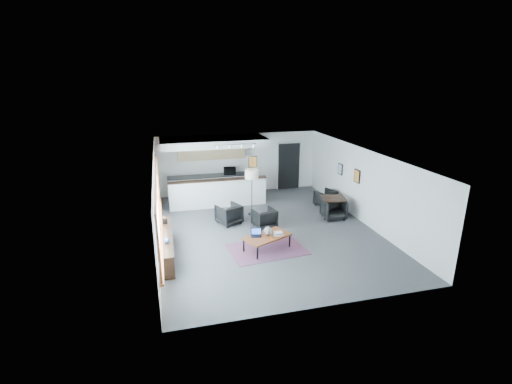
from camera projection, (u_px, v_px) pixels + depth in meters
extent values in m
cube|color=#47474A|center=(267.00, 230.00, 12.51)|extent=(7.00, 9.00, 0.01)
cube|color=white|center=(267.00, 154.00, 11.72)|extent=(7.00, 9.00, 0.01)
cube|color=silver|center=(239.00, 163.00, 16.28)|extent=(7.00, 0.01, 2.60)
cube|color=silver|center=(325.00, 255.00, 7.96)|extent=(7.00, 0.01, 2.60)
cube|color=silver|center=(156.00, 202.00, 11.28)|extent=(0.01, 9.00, 2.60)
cube|color=silver|center=(363.00, 186.00, 12.95)|extent=(0.01, 9.00, 2.60)
cube|color=#8CBFFF|center=(157.00, 205.00, 10.40)|extent=(0.02, 5.80, 1.55)
cube|color=brown|center=(160.00, 232.00, 10.65)|extent=(0.10, 5.95, 0.06)
cube|color=brown|center=(156.00, 178.00, 10.16)|extent=(0.06, 5.95, 0.06)
cube|color=brown|center=(159.00, 251.00, 7.73)|extent=(0.06, 0.06, 1.60)
cube|color=brown|center=(158.00, 205.00, 10.40)|extent=(0.06, 0.06, 1.60)
cube|color=brown|center=(158.00, 179.00, 13.08)|extent=(0.06, 0.06, 1.60)
cube|color=black|center=(166.00, 235.00, 10.61)|extent=(0.35, 3.00, 0.05)
cube|color=black|center=(167.00, 253.00, 10.78)|extent=(0.35, 3.00, 0.05)
cube|color=black|center=(168.00, 268.00, 9.36)|extent=(0.33, 0.04, 0.55)
cube|color=black|center=(167.00, 244.00, 10.70)|extent=(0.33, 0.04, 0.55)
cube|color=black|center=(165.00, 225.00, 12.04)|extent=(0.33, 0.04, 0.55)
cube|color=#3359A5|center=(168.00, 271.00, 9.55)|extent=(0.18, 0.04, 0.20)
cube|color=silver|center=(168.00, 267.00, 9.70)|extent=(0.18, 0.04, 0.22)
cube|color=maroon|center=(168.00, 264.00, 9.85)|extent=(0.18, 0.04, 0.24)
cube|color=black|center=(168.00, 262.00, 10.02)|extent=(0.18, 0.04, 0.20)
cube|color=#3359A5|center=(167.00, 259.00, 10.17)|extent=(0.18, 0.04, 0.22)
cube|color=silver|center=(167.00, 255.00, 10.32)|extent=(0.18, 0.04, 0.24)
cube|color=maroon|center=(167.00, 253.00, 10.49)|extent=(0.18, 0.04, 0.20)
cube|color=black|center=(167.00, 250.00, 10.64)|extent=(0.18, 0.04, 0.22)
cube|color=#3359A5|center=(167.00, 248.00, 10.80)|extent=(0.18, 0.03, 0.24)
cube|color=silver|center=(167.00, 246.00, 10.96)|extent=(0.18, 0.03, 0.20)
cube|color=maroon|center=(167.00, 243.00, 11.11)|extent=(0.18, 0.03, 0.22)
cube|color=black|center=(166.00, 240.00, 11.27)|extent=(0.18, 0.04, 0.24)
cube|color=black|center=(165.00, 221.00, 11.32)|extent=(0.14, 0.02, 0.18)
sphere|color=#264C99|center=(167.00, 241.00, 10.03)|extent=(0.14, 0.14, 0.14)
cube|color=white|center=(218.00, 194.00, 14.55)|extent=(3.80, 0.25, 1.10)
cube|color=black|center=(218.00, 180.00, 14.38)|extent=(3.85, 0.32, 0.04)
cube|color=white|center=(213.00, 186.00, 15.92)|extent=(3.80, 0.60, 0.90)
cube|color=#2D2D2D|center=(213.00, 176.00, 15.78)|extent=(3.82, 0.62, 0.04)
cube|color=tan|center=(211.00, 151.00, 15.61)|extent=(2.80, 0.35, 0.70)
cube|color=white|center=(213.00, 142.00, 14.81)|extent=(4.20, 1.80, 0.30)
cube|color=black|center=(253.00, 162.00, 14.53)|extent=(0.35, 0.03, 0.45)
cube|color=orange|center=(253.00, 162.00, 14.52)|extent=(0.30, 0.01, 0.40)
cube|color=black|center=(289.00, 166.00, 16.82)|extent=(1.00, 0.12, 2.10)
cube|color=white|center=(278.00, 167.00, 16.71)|extent=(0.06, 0.10, 2.10)
cube|color=white|center=(299.00, 165.00, 16.95)|extent=(0.06, 0.10, 2.10)
cube|color=white|center=(289.00, 143.00, 16.51)|extent=(1.10, 0.10, 0.06)
cube|color=silver|center=(235.00, 144.00, 13.63)|extent=(1.60, 0.04, 0.04)
cylinder|color=silver|center=(218.00, 147.00, 13.50)|extent=(0.07, 0.07, 0.09)
cylinder|color=silver|center=(230.00, 147.00, 13.60)|extent=(0.07, 0.07, 0.09)
cylinder|color=silver|center=(242.00, 146.00, 13.71)|extent=(0.07, 0.07, 0.09)
cylinder|color=silver|center=(253.00, 146.00, 13.82)|extent=(0.07, 0.07, 0.09)
cube|color=black|center=(357.00, 176.00, 13.24)|extent=(0.03, 0.38, 0.48)
cube|color=orange|center=(357.00, 176.00, 13.23)|extent=(0.00, 0.32, 0.42)
cube|color=black|center=(340.00, 169.00, 14.45)|extent=(0.03, 0.34, 0.44)
cube|color=#859FC5|center=(340.00, 169.00, 14.45)|extent=(0.00, 0.28, 0.38)
cube|color=#582E46|center=(267.00, 249.00, 11.12)|extent=(2.35, 1.72, 0.01)
cube|color=brown|center=(267.00, 236.00, 10.99)|extent=(1.55, 1.25, 0.05)
cube|color=black|center=(257.00, 253.00, 10.45)|extent=(0.04, 0.04, 0.40)
cube|color=black|center=(244.00, 246.00, 10.91)|extent=(0.04, 0.04, 0.40)
cube|color=black|center=(290.00, 241.00, 11.21)|extent=(0.04, 0.04, 0.40)
cube|color=black|center=(276.00, 234.00, 11.68)|extent=(0.04, 0.04, 0.40)
cube|color=black|center=(274.00, 241.00, 10.77)|extent=(1.20, 0.58, 0.03)
cube|color=black|center=(260.00, 234.00, 11.24)|extent=(1.20, 0.58, 0.03)
cube|color=black|center=(256.00, 236.00, 10.94)|extent=(0.34, 0.27, 0.02)
cube|color=black|center=(256.00, 231.00, 11.01)|extent=(0.30, 0.12, 0.20)
cube|color=blue|center=(256.00, 231.00, 11.00)|extent=(0.27, 0.10, 0.17)
sphere|color=gray|center=(268.00, 231.00, 11.00)|extent=(0.26, 0.26, 0.26)
cube|color=silver|center=(278.00, 234.00, 11.06)|extent=(0.28, 0.23, 0.03)
cube|color=#3359A5|center=(278.00, 233.00, 11.05)|extent=(0.26, 0.21, 0.03)
cube|color=silver|center=(278.00, 233.00, 11.02)|extent=(0.24, 0.19, 0.03)
cube|color=#E5590C|center=(271.00, 239.00, 10.74)|extent=(0.12, 0.12, 0.01)
imported|color=black|center=(229.00, 213.00, 12.96)|extent=(0.96, 0.93, 0.76)
imported|color=black|center=(264.00, 217.00, 12.65)|extent=(0.82, 0.79, 0.72)
cylinder|color=black|center=(252.00, 214.00, 13.94)|extent=(0.33, 0.33, 0.03)
cylinder|color=black|center=(252.00, 195.00, 13.71)|extent=(0.03, 0.03, 1.45)
cylinder|color=#F6EFCA|center=(252.00, 174.00, 13.47)|extent=(0.54, 0.54, 0.32)
cube|color=black|center=(334.00, 198.00, 13.55)|extent=(1.00, 1.00, 0.04)
cylinder|color=black|center=(325.00, 211.00, 13.28)|extent=(0.04, 0.04, 0.67)
cylinder|color=black|center=(321.00, 204.00, 13.99)|extent=(0.04, 0.04, 0.67)
cylinder|color=black|center=(346.00, 211.00, 13.31)|extent=(0.04, 0.04, 0.67)
cylinder|color=black|center=(340.00, 204.00, 14.03)|extent=(0.04, 0.04, 0.67)
imported|color=black|center=(334.00, 210.00, 13.42)|extent=(0.68, 0.64, 0.67)
imported|color=black|center=(325.00, 199.00, 14.72)|extent=(0.77, 0.75, 0.62)
imported|color=black|center=(230.00, 170.00, 15.90)|extent=(0.56, 0.37, 0.35)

